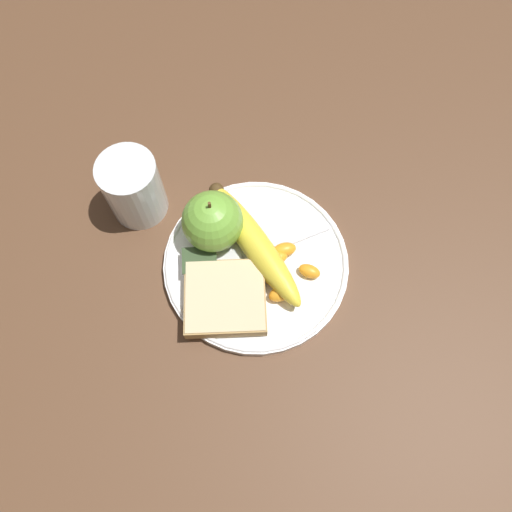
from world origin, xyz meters
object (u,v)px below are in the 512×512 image
banana (253,242)px  fork (256,254)px  juice_glass (134,189)px  jam_packet (200,263)px  plate (256,263)px  apple (213,221)px  bread_slice (225,298)px

banana → fork: 0.02m
juice_glass → fork: size_ratio=0.56×
juice_glass → jam_packet: (-0.08, 0.10, -0.02)m
plate → apple: 0.08m
plate → banana: banana is taller
fork → jam_packet: size_ratio=3.93×
apple → bread_slice: apple is taller
apple → fork: size_ratio=0.51×
juice_glass → bread_slice: 0.19m
apple → banana: (-0.05, 0.02, -0.02)m
apple → jam_packet: 0.05m
plate → juice_glass: juice_glass is taller
juice_glass → apple: size_ratio=1.10×
plate → bread_slice: bearing=49.6°
juice_glass → fork: 0.18m
plate → apple: size_ratio=2.76×
jam_packet → banana: bearing=-164.1°
juice_glass → banana: juice_glass is taller
juice_glass → bread_slice: juice_glass is taller
jam_packet → plate: bearing=179.8°
plate → bread_slice: size_ratio=2.33×
plate → jam_packet: jam_packet is taller
bread_slice → jam_packet: bearing=-59.3°
bread_slice → plate: bearing=-130.4°
apple → jam_packet: size_ratio=2.00×
banana → jam_packet: 0.07m
plate → banana: 0.03m
banana → bread_slice: banana is taller
plate → juice_glass: bearing=-33.6°
juice_glass → bread_slice: bearing=126.2°
bread_slice → fork: bearing=-126.0°
banana → plate: bearing=95.4°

